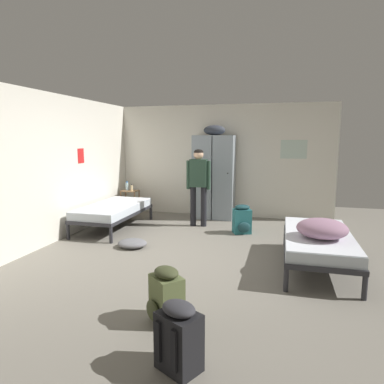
% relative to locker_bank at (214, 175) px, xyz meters
% --- Properties ---
extents(ground_plane, '(9.46, 9.46, 0.00)m').
position_rel_locker_bank_xyz_m(ground_plane, '(0.12, -2.68, -0.97)').
color(ground_plane, slate).
extents(room_backdrop, '(4.95, 5.97, 2.54)m').
position_rel_locker_bank_xyz_m(room_backdrop, '(-1.20, -1.31, 0.30)').
color(room_backdrop, silver).
rests_on(room_backdrop, ground_plane).
extents(locker_bank, '(0.90, 0.55, 2.07)m').
position_rel_locker_bank_xyz_m(locker_bank, '(0.00, 0.00, 0.00)').
color(locker_bank, '#8C99A3').
rests_on(locker_bank, ground_plane).
extents(shelf_unit, '(0.38, 0.30, 0.57)m').
position_rel_locker_bank_xyz_m(shelf_unit, '(-1.99, -0.13, -0.62)').
color(shelf_unit, '#99704C').
rests_on(shelf_unit, ground_plane).
extents(bed_left_rear, '(0.90, 1.90, 0.49)m').
position_rel_locker_bank_xyz_m(bed_left_rear, '(-1.74, -1.43, -0.59)').
color(bed_left_rear, '#28282D').
rests_on(bed_left_rear, ground_plane).
extents(bed_right, '(0.90, 1.90, 0.49)m').
position_rel_locker_bank_xyz_m(bed_right, '(1.99, -2.62, -0.59)').
color(bed_right, '#28282D').
rests_on(bed_right, ground_plane).
extents(bedding_heap, '(0.65, 0.61, 0.26)m').
position_rel_locker_bank_xyz_m(bedding_heap, '(2.01, -2.88, -0.35)').
color(bedding_heap, gray).
rests_on(bedding_heap, bed_right).
extents(person_traveler, '(0.50, 0.22, 1.57)m').
position_rel_locker_bank_xyz_m(person_traveler, '(-0.16, -0.81, -0.02)').
color(person_traveler, black).
rests_on(person_traveler, ground_plane).
extents(water_bottle, '(0.07, 0.07, 0.21)m').
position_rel_locker_bank_xyz_m(water_bottle, '(-2.07, -0.11, -0.30)').
color(water_bottle, '#B2DBEA').
rests_on(water_bottle, shelf_unit).
extents(lotion_bottle, '(0.05, 0.05, 0.16)m').
position_rel_locker_bank_xyz_m(lotion_bottle, '(-1.92, -0.17, -0.33)').
color(lotion_bottle, beige).
rests_on(lotion_bottle, shelf_unit).
extents(backpack_black, '(0.40, 0.41, 0.55)m').
position_rel_locker_bank_xyz_m(backpack_black, '(0.77, -5.17, -0.71)').
color(backpack_black, black).
rests_on(backpack_black, ground_plane).
extents(backpack_teal, '(0.39, 0.40, 0.55)m').
position_rel_locker_bank_xyz_m(backpack_teal, '(0.78, -1.15, -0.71)').
color(backpack_teal, '#23666B').
rests_on(backpack_teal, ground_plane).
extents(backpack_olive, '(0.42, 0.42, 0.55)m').
position_rel_locker_bank_xyz_m(backpack_olive, '(0.43, -4.53, -0.71)').
color(backpack_olive, '#566038').
rests_on(backpack_olive, ground_plane).
extents(clothes_pile_grey, '(0.48, 0.42, 0.13)m').
position_rel_locker_bank_xyz_m(clothes_pile_grey, '(-0.87, -2.47, -0.90)').
color(clothes_pile_grey, slate).
rests_on(clothes_pile_grey, ground_plane).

